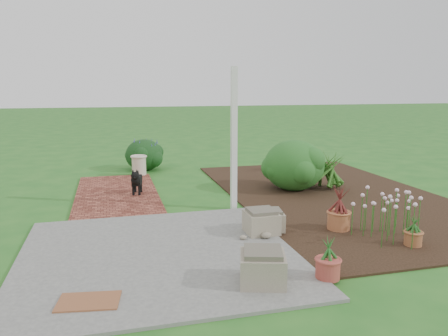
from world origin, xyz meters
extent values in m
plane|color=#22631F|center=(0.00, 0.00, 0.00)|extent=(80.00, 80.00, 0.00)
cube|color=#5F5F5C|center=(-1.25, -1.75, 0.02)|extent=(3.50, 3.50, 0.04)
cube|color=#5E281D|center=(-1.70, 1.75, 0.02)|extent=(1.60, 3.50, 0.04)
cube|color=black|center=(2.50, 0.50, 0.01)|extent=(4.00, 7.00, 0.03)
cube|color=white|center=(0.30, 0.10, 1.25)|extent=(0.10, 0.10, 2.50)
cube|color=#776E5B|center=(-0.24, -2.91, 0.20)|extent=(0.61, 0.61, 0.33)
cube|color=gray|center=(0.48, -1.23, 0.17)|extent=(0.46, 0.46, 0.27)
cube|color=gray|center=(0.31, -1.33, 0.19)|extent=(0.46, 0.46, 0.30)
cube|color=brown|center=(-2.07, -2.89, 0.05)|extent=(0.66, 0.48, 0.02)
cube|color=black|center=(-1.30, 1.54, 0.31)|extent=(0.24, 0.41, 0.17)
cylinder|color=black|center=(-1.39, 1.42, 0.13)|extent=(0.05, 0.05, 0.19)
cylinder|color=black|center=(-1.27, 1.40, 0.13)|extent=(0.05, 0.05, 0.19)
cylinder|color=black|center=(-1.33, 1.69, 0.13)|extent=(0.05, 0.05, 0.19)
cylinder|color=black|center=(-1.22, 1.67, 0.13)|extent=(0.05, 0.05, 0.19)
sphere|color=black|center=(-1.35, 1.32, 0.45)|extent=(0.16, 0.16, 0.16)
cone|color=black|center=(-1.26, 1.74, 0.43)|extent=(0.08, 0.13, 0.14)
cylinder|color=beige|center=(-1.13, 3.48, 0.27)|extent=(0.45, 0.45, 0.46)
ellipsoid|color=#0E3E15|center=(1.92, 1.16, 0.57)|extent=(1.53, 1.53, 1.07)
cylinder|color=#AA6139|center=(1.51, -1.45, 0.17)|extent=(0.34, 0.34, 0.27)
cylinder|color=#9A5A34|center=(2.15, -2.33, 0.13)|extent=(0.26, 0.26, 0.19)
cylinder|color=#A44137|center=(0.52, -2.98, 0.15)|extent=(0.30, 0.30, 0.23)
ellipsoid|color=black|center=(-0.94, 4.30, 0.41)|extent=(1.16, 1.16, 0.83)
camera|label=1|loc=(-1.79, -7.15, 2.17)|focal=35.00mm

